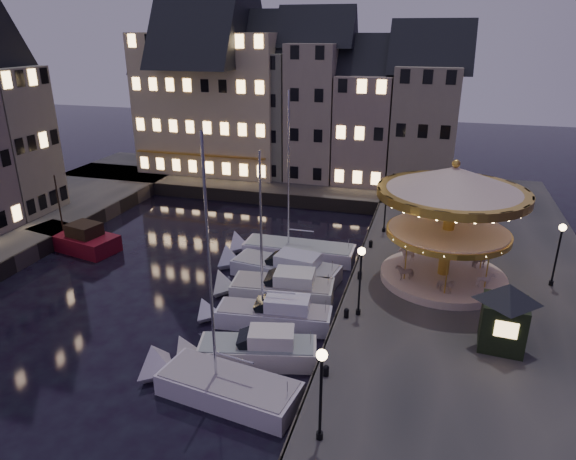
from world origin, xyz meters
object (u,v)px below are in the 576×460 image
(bollard_d, at_px, (371,243))
(motorboat_f, at_px, (292,251))
(ticket_kiosk, at_px, (506,305))
(streetlamp_b, at_px, (360,272))
(streetlamp_d, at_px, (559,246))
(streetlamp_a, at_px, (321,382))
(motorboat_b, at_px, (250,351))
(carousel, at_px, (452,203))
(red_fishing_boat, at_px, (75,239))
(bollard_b, at_px, (346,312))
(bollard_c, at_px, (360,275))
(motorboat_c, at_px, (267,315))
(motorboat_e, at_px, (281,268))
(streetlamp_c, at_px, (386,200))
(bollard_a, at_px, (326,370))
(motorboat_a, at_px, (219,386))
(motorboat_d, at_px, (276,288))

(bollard_d, distance_m, motorboat_f, 6.12)
(motorboat_f, distance_m, ticket_kiosk, 17.90)
(streetlamp_b, xyz_separation_m, streetlamp_d, (11.30, 7.00, 0.00))
(streetlamp_a, distance_m, bollard_d, 20.15)
(motorboat_b, relative_size, carousel, 0.80)
(streetlamp_a, bearing_deg, bollard_d, 91.72)
(bollard_d, height_order, red_fishing_boat, red_fishing_boat)
(bollard_b, bearing_deg, streetlamp_a, -86.39)
(motorboat_b, relative_size, motorboat_f, 0.57)
(bollard_c, relative_size, motorboat_c, 0.05)
(streetlamp_b, height_order, bollard_b, streetlamp_b)
(streetlamp_b, distance_m, motorboat_f, 12.03)
(bollard_b, relative_size, motorboat_e, 0.06)
(bollard_b, xyz_separation_m, red_fishing_boat, (-23.42, 6.86, -0.90))
(streetlamp_c, relative_size, red_fishing_boat, 0.50)
(motorboat_b, bearing_deg, motorboat_c, 93.88)
(streetlamp_b, bearing_deg, carousel, 51.55)
(bollard_a, xyz_separation_m, bollard_c, (0.00, 10.50, 0.00))
(streetlamp_b, distance_m, carousel, 7.86)
(streetlamp_a, relative_size, motorboat_a, 0.32)
(streetlamp_c, distance_m, bollard_a, 19.66)
(bollard_c, distance_m, motorboat_e, 6.08)
(streetlamp_c, height_order, motorboat_f, motorboat_f)
(streetlamp_c, height_order, ticket_kiosk, streetlamp_c)
(streetlamp_a, bearing_deg, carousel, 73.72)
(motorboat_f, relative_size, carousel, 1.39)
(motorboat_e, bearing_deg, motorboat_a, -86.34)
(bollard_d, distance_m, carousel, 8.34)
(motorboat_f, bearing_deg, bollard_d, 5.32)
(motorboat_d, xyz_separation_m, red_fishing_boat, (-18.19, 3.43, 0.07))
(motorboat_d, height_order, red_fishing_boat, red_fishing_boat)
(bollard_c, bearing_deg, motorboat_e, 166.27)
(streetlamp_c, distance_m, streetlamp_d, 13.04)
(motorboat_b, xyz_separation_m, motorboat_e, (-1.36, 10.16, 0.01))
(streetlamp_a, distance_m, streetlamp_b, 10.00)
(red_fishing_boat, bearing_deg, carousel, -1.08)
(bollard_b, xyz_separation_m, motorboat_b, (-4.48, -3.74, -0.96))
(streetlamp_c, xyz_separation_m, motorboat_b, (-5.08, -17.74, -3.38))
(bollard_d, relative_size, motorboat_e, 0.06)
(motorboat_b, relative_size, motorboat_d, 0.94)
(motorboat_a, xyz_separation_m, motorboat_f, (-1.00, 16.65, -0.01))
(bollard_b, bearing_deg, streetlamp_d, 32.22)
(bollard_b, bearing_deg, red_fishing_boat, 163.67)
(motorboat_a, bearing_deg, streetlamp_b, 52.19)
(bollard_a, relative_size, bollard_b, 1.00)
(streetlamp_d, xyz_separation_m, motorboat_a, (-16.90, -14.21, -3.48))
(bollard_a, bearing_deg, red_fishing_boat, 152.18)
(motorboat_e, height_order, motorboat_f, motorboat_f)
(motorboat_b, height_order, carousel, carousel)
(red_fishing_boat, bearing_deg, bollard_b, -16.33)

